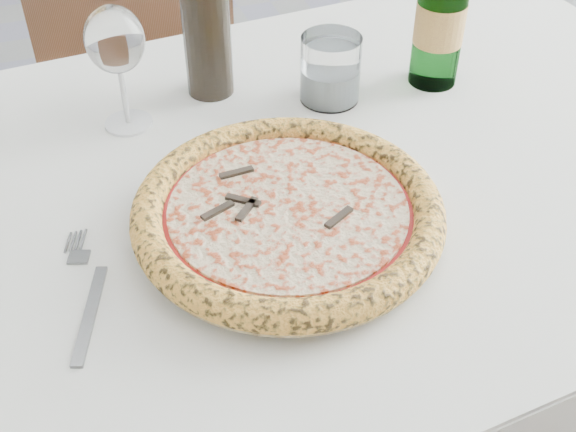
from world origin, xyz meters
The scene contains 10 objects.
floor centered at (0.00, 0.00, -0.01)m, with size 5.00×6.00×0.02m, color gray.
dining_table centered at (0.00, -0.24, 0.66)m, with size 1.42×0.91×0.76m.
chair_far centered at (-0.05, 0.53, 0.53)m, with size 0.54×0.54×0.93m.
plate centered at (0.00, -0.34, 0.76)m, with size 0.29×0.29×0.02m.
pizza centered at (0.00, -0.34, 0.78)m, with size 0.34×0.34×0.04m.
fork centered at (-0.23, -0.37, 0.76)m, with size 0.05×0.18×0.00m.
wine_glass centered at (-0.13, -0.07, 0.87)m, with size 0.07×0.07×0.17m.
tumbler centered at (0.15, -0.10, 0.80)m, with size 0.08×0.08×0.09m.
beer_bottle centered at (0.30, -0.10, 0.86)m, with size 0.07×0.07×0.27m.
wine_bottle centered at (0.00, -0.02, 0.87)m, with size 0.06×0.06×0.27m.
Camera 1 is at (-0.20, -0.90, 1.29)m, focal length 45.00 mm.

